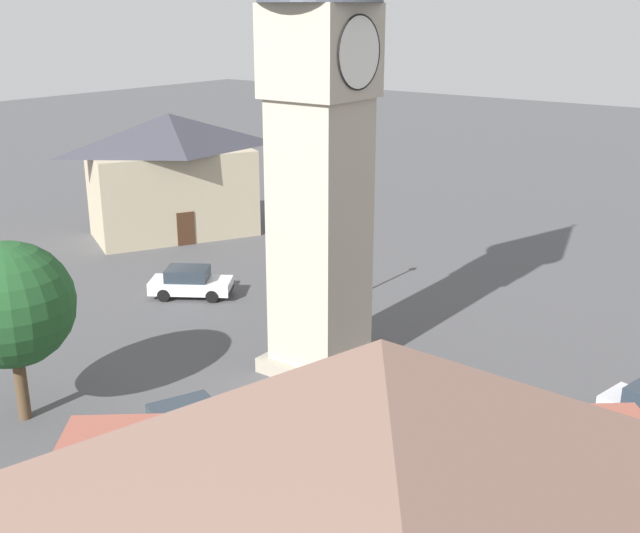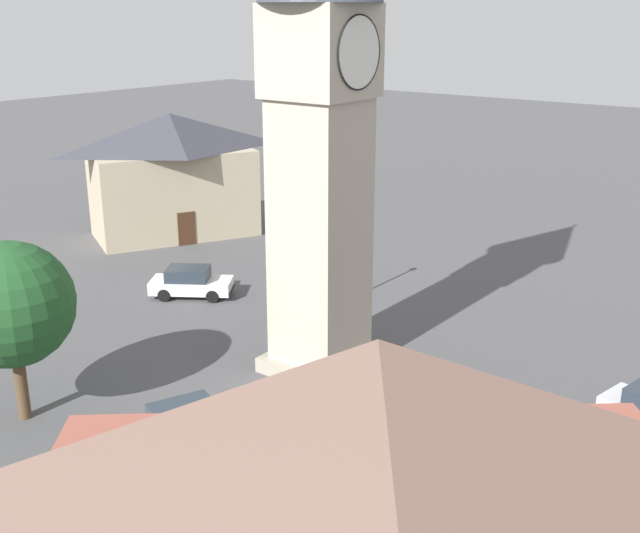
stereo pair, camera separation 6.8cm
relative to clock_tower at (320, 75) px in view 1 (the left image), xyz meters
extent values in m
plane|color=#4C4C4F|center=(0.00, 0.00, -11.72)|extent=(200.00, 200.00, 0.00)
cube|color=#A59C89|center=(0.00, 0.00, -11.42)|extent=(3.75, 3.75, 0.60)
cube|color=#B7AD99|center=(0.00, 0.00, -5.97)|extent=(3.00, 3.00, 10.29)
cube|color=#B7AD99|center=(0.00, 0.00, 0.82)|extent=(3.36, 3.36, 3.30)
cylinder|color=white|center=(0.00, 1.71, 0.82)|extent=(2.52, 0.04, 2.52)
torus|color=black|center=(0.00, 1.72, 0.82)|extent=(2.58, 0.06, 2.58)
cube|color=black|center=(0.00, 1.75, 1.10)|extent=(0.05, 0.02, 0.71)
cube|color=black|center=(0.38, 1.75, 0.82)|extent=(0.96, 0.02, 0.04)
cylinder|color=white|center=(0.00, -1.71, 0.82)|extent=(2.52, 0.04, 2.52)
torus|color=black|center=(0.00, -1.72, 0.82)|extent=(2.58, 0.06, 2.58)
cube|color=white|center=(2.69, 10.28, -11.13)|extent=(3.67, 4.36, 0.64)
cube|color=#28333D|center=(2.61, 10.41, -10.51)|extent=(2.46, 2.61, 0.64)
cylinder|color=black|center=(4.04, 9.70, -11.40)|extent=(0.54, 0.66, 0.64)
cylinder|color=black|center=(2.70, 8.82, -11.40)|extent=(0.54, 0.66, 0.64)
cylinder|color=black|center=(2.68, 11.75, -11.40)|extent=(0.54, 0.66, 0.64)
cylinder|color=black|center=(1.35, 10.87, -11.40)|extent=(0.54, 0.66, 0.64)
cube|color=black|center=(3.80, 8.60, -11.35)|extent=(1.46, 1.02, 0.16)
cube|color=white|center=(-7.41, -0.11, -11.13)|extent=(4.44, 3.14, 0.64)
cube|color=#28333D|center=(-7.55, -0.05, -10.51)|extent=(2.54, 2.25, 0.64)
cylinder|color=black|center=(-5.97, 0.16, -11.40)|extent=(0.68, 0.45, 0.64)
cylinder|color=black|center=(-6.58, -1.32, -11.40)|extent=(0.68, 0.45, 0.64)
cylinder|color=black|center=(-8.24, 1.10, -11.40)|extent=(0.68, 0.45, 0.64)
cylinder|color=black|center=(-8.85, -0.37, -11.40)|extent=(0.68, 0.45, 0.64)
cube|color=black|center=(-5.54, -0.88, -11.35)|extent=(0.75, 1.58, 0.16)
cylinder|color=black|center=(4.06, -11.51, -11.40)|extent=(0.35, 0.67, 0.64)
cylinder|color=black|center=(2.49, -11.18, -11.40)|extent=(0.35, 0.67, 0.64)
cylinder|color=#2D3351|center=(9.40, 6.35, -11.31)|extent=(0.13, 0.13, 0.82)
cylinder|color=#2D3351|center=(9.27, 6.47, -11.31)|extent=(0.13, 0.13, 0.82)
cube|color=#3F9959|center=(9.33, 6.41, -10.60)|extent=(0.42, 0.40, 0.60)
cylinder|color=#3F9959|center=(9.51, 6.26, -10.65)|extent=(0.09, 0.09, 0.60)
cylinder|color=#3F9959|center=(9.16, 6.56, -10.65)|extent=(0.09, 0.09, 0.60)
sphere|color=#9E7051|center=(9.33, 6.41, -10.15)|extent=(0.22, 0.22, 0.22)
sphere|color=black|center=(9.34, 6.42, -10.13)|extent=(0.20, 0.20, 0.20)
cylinder|color=brown|center=(-9.66, 6.00, -10.30)|extent=(0.44, 0.44, 2.83)
sphere|color=#1E4C23|center=(-9.66, 6.00, -7.35)|extent=(4.40, 4.40, 4.40)
cube|color=tan|center=(10.14, 19.50, -8.96)|extent=(11.21, 9.19, 5.51)
pyramid|color=#383842|center=(10.14, 19.50, -5.04)|extent=(11.77, 9.65, 2.34)
cube|color=#422819|center=(8.94, 17.18, -10.67)|extent=(1.01, 0.58, 2.10)
pyramid|color=brown|center=(-14.38, -11.94, -3.67)|extent=(12.48, 13.11, 2.87)
cylinder|color=black|center=(6.32, 3.60, -9.33)|extent=(0.12, 0.12, 4.78)
sphere|color=beige|center=(6.32, 3.60, -6.76)|extent=(0.36, 0.36, 0.36)
camera|label=1|loc=(-23.00, -17.36, 2.22)|focal=43.46mm
camera|label=2|loc=(-22.96, -17.41, 2.22)|focal=43.46mm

